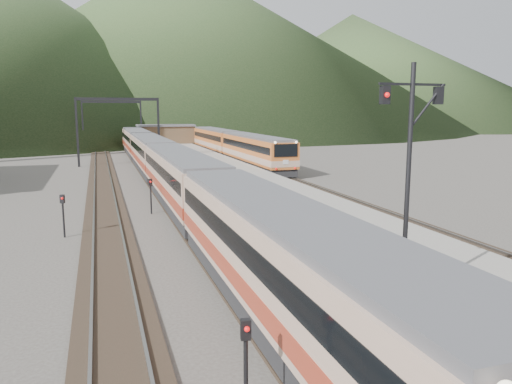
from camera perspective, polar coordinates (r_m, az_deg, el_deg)
name	(u,v)px	position (r m, az deg, el deg)	size (l,w,h in m)	color
track_main	(159,181)	(47.09, -10.98, 1.25)	(2.60, 200.00, 0.23)	black
track_far	(103,183)	(46.80, -17.07, 0.95)	(2.60, 200.00, 0.23)	black
track_second	(276,176)	(49.70, 2.30, 1.84)	(2.60, 200.00, 0.23)	black
platform	(223,177)	(46.05, -3.77, 1.76)	(8.00, 100.00, 1.00)	gray
gantry_near	(118,118)	(61.38, -15.47, 8.13)	(9.55, 0.25, 8.00)	black
gantry_far	(112,116)	(86.37, -16.13, 8.39)	(9.55, 0.25, 8.00)	black
station_shed	(166,134)	(85.12, -10.27, 6.57)	(9.40, 4.40, 3.10)	brown
hill_b	(174,41)	(240.92, -9.38, 16.71)	(220.00, 220.00, 75.00)	#27421E
hill_c	(351,69)	(245.79, 10.78, 13.59)	(160.00, 160.00, 50.00)	#27421E
main_train	(162,163)	(44.20, -10.65, 3.24)	(2.89, 79.23, 3.53)	tan
second_train	(233,145)	(65.42, -2.68, 5.35)	(2.84, 38.76, 3.47)	#C4652A
signal_mast	(409,160)	(14.89, 17.08, 3.55)	(2.20, 0.28, 6.94)	black
short_signal_a	(246,355)	(11.22, -1.18, -18.14)	(0.24, 0.19, 2.27)	black
short_signal_b	(151,191)	(32.56, -11.95, 0.08)	(0.25, 0.21, 2.27)	black
short_signal_c	(63,210)	(27.86, -21.20, -1.93)	(0.26, 0.23, 2.27)	black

